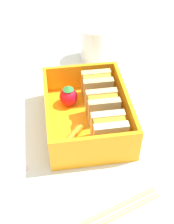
{
  "coord_description": "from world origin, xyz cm",
  "views": [
    {
      "loc": [
        35.17,
        -5.22,
        36.23
      ],
      "look_at": [
        0.0,
        0.0,
        2.7
      ],
      "focal_mm": 50.0,
      "sensor_mm": 36.0,
      "label": 1
    }
  ],
  "objects": [
    {
      "name": "ground_plane",
      "position": [
        0.0,
        0.0,
        -1.0
      ],
      "size": [
        120.0,
        120.0,
        2.0
      ],
      "primitive_type": "cube",
      "color": "white"
    },
    {
      "name": "sandwich_left",
      "position": [
        -5.09,
        2.46,
        3.47
      ],
      "size": [
        3.57,
        4.91,
        4.54
      ],
      "color": "tan",
      "rests_on": "bento_tray"
    },
    {
      "name": "chopstick_pair",
      "position": [
        17.2,
        -2.19,
        0.35
      ],
      "size": [
        8.24,
        19.39,
        0.7
      ],
      "color": "tan",
      "rests_on": "ground_plane"
    },
    {
      "name": "drinking_glass",
      "position": [
        -18.76,
        4.4,
        3.53
      ],
      "size": [
        6.05,
        6.05,
        7.05
      ],
      "primitive_type": "cylinder",
      "color": "white",
      "rests_on": "ground_plane"
    },
    {
      "name": "bento_tray",
      "position": [
        0.0,
        0.0,
        0.6
      ],
      "size": [
        17.07,
        12.72,
        1.2
      ],
      "primitive_type": "cube",
      "color": "orange",
      "rests_on": "ground_plane"
    },
    {
      "name": "bento_rim",
      "position": [
        0.0,
        0.0,
        3.54
      ],
      "size": [
        17.07,
        12.72,
        4.68
      ],
      "color": "orange",
      "rests_on": "bento_tray"
    },
    {
      "name": "sandwich_center_left",
      "position": [
        0.0,
        2.46,
        3.47
      ],
      "size": [
        3.57,
        4.91,
        4.54
      ],
      "color": "tan",
      "rests_on": "bento_tray"
    },
    {
      "name": "sandwich_center",
      "position": [
        5.09,
        2.46,
        3.47
      ],
      "size": [
        3.57,
        4.91,
        4.54
      ],
      "color": "beige",
      "rests_on": "bento_tray"
    },
    {
      "name": "carrot_stick_far_left",
      "position": [
        3.77,
        -2.79,
        1.75
      ],
      "size": [
        4.82,
        4.22,
        1.1
      ],
      "primitive_type": "cylinder",
      "rotation": [
        1.57,
        0.0,
        4.03
      ],
      "color": "orange",
      "rests_on": "bento_tray"
    },
    {
      "name": "strawberry_far_left",
      "position": [
        -4.1,
        -2.49,
        2.84
      ],
      "size": [
        3.04,
        3.04,
        3.64
      ],
      "color": "red",
      "rests_on": "bento_tray"
    }
  ]
}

